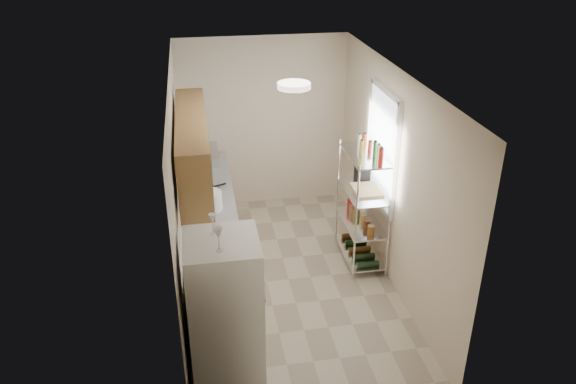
{
  "coord_description": "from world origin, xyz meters",
  "views": [
    {
      "loc": [
        -1.01,
        -5.74,
        4.12
      ],
      "look_at": [
        0.04,
        0.25,
        1.1
      ],
      "focal_mm": 35.0,
      "sensor_mm": 36.0,
      "label": 1
    }
  ],
  "objects_px": {
    "rice_cooker": "(210,201)",
    "cutting_board": "(367,190)",
    "frying_pan_large": "(199,187)",
    "espresso_machine": "(362,170)",
    "refrigerator": "(225,315)"
  },
  "relations": [
    {
      "from": "rice_cooker",
      "to": "frying_pan_large",
      "type": "relative_size",
      "value": 1.22
    },
    {
      "from": "rice_cooker",
      "to": "frying_pan_large",
      "type": "height_order",
      "value": "rice_cooker"
    },
    {
      "from": "frying_pan_large",
      "to": "espresso_machine",
      "type": "distance_m",
      "value": 2.14
    },
    {
      "from": "rice_cooker",
      "to": "frying_pan_large",
      "type": "distance_m",
      "value": 0.62
    },
    {
      "from": "frying_pan_large",
      "to": "espresso_machine",
      "type": "bearing_deg",
      "value": 9.85
    },
    {
      "from": "refrigerator",
      "to": "cutting_board",
      "type": "distance_m",
      "value": 2.68
    },
    {
      "from": "cutting_board",
      "to": "espresso_machine",
      "type": "height_order",
      "value": "espresso_machine"
    },
    {
      "from": "rice_cooker",
      "to": "cutting_board",
      "type": "distance_m",
      "value": 1.94
    },
    {
      "from": "frying_pan_large",
      "to": "espresso_machine",
      "type": "xyz_separation_m",
      "value": [
        2.1,
        -0.31,
        0.23
      ]
    },
    {
      "from": "frying_pan_large",
      "to": "cutting_board",
      "type": "relative_size",
      "value": 0.56
    },
    {
      "from": "cutting_board",
      "to": "frying_pan_large",
      "type": "bearing_deg",
      "value": 162.38
    },
    {
      "from": "rice_cooker",
      "to": "cutting_board",
      "type": "xyz_separation_m",
      "value": [
        1.94,
        -0.06,
        0.01
      ]
    },
    {
      "from": "cutting_board",
      "to": "espresso_machine",
      "type": "relative_size",
      "value": 1.57
    },
    {
      "from": "refrigerator",
      "to": "rice_cooker",
      "type": "xyz_separation_m",
      "value": [
        -0.03,
        1.92,
        0.22
      ]
    },
    {
      "from": "espresso_machine",
      "to": "frying_pan_large",
      "type": "bearing_deg",
      "value": 170.09
    }
  ]
}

